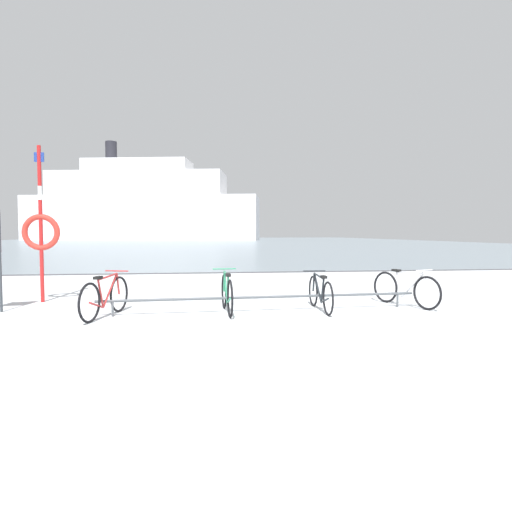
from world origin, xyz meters
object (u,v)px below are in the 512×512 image
Objects in this scene: rescue_post at (41,229)px; bicycle_2 at (320,293)px; ferry_ship at (143,207)px; bicycle_0 at (105,297)px; bicycle_1 at (227,293)px; bicycle_3 at (405,289)px.

bicycle_2 is at bearing -17.62° from rescue_post.
rescue_post is (-5.73, 1.82, 1.25)m from bicycle_2.
rescue_post is 78.33m from ferry_ship.
bicycle_0 is 0.04× the size of ferry_ship.
ferry_ship is at bearing 97.91° from bicycle_1.
bicycle_0 is at bearing -175.84° from bicycle_3.
bicycle_2 is 6.14m from rescue_post.
ferry_ship is at bearing 95.25° from rescue_post.
bicycle_1 is 0.50× the size of rescue_post.
rescue_post is at bearing 168.58° from bicycle_3.
bicycle_1 reaches higher than bicycle_0.
bicycle_3 is at bearing -79.47° from ferry_ship.
bicycle_2 is (1.81, -0.01, -0.03)m from bicycle_1.
rescue_post reaches higher than bicycle_3.
bicycle_1 reaches higher than bicycle_3.
bicycle_0 is 2.19m from bicycle_1.
rescue_post reaches higher than bicycle_1.
ferry_ship reaches higher than rescue_post.
rescue_post is (-1.73, 1.97, 1.23)m from bicycle_0.
bicycle_1 is 3.70m from bicycle_3.
rescue_post is at bearing 162.38° from bicycle_2.
bicycle_3 is (5.88, 0.43, -0.01)m from bicycle_0.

